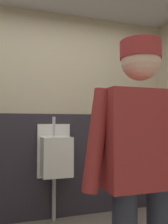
% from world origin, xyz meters
% --- Properties ---
extents(wall_back, '(3.99, 0.12, 2.57)m').
position_xyz_m(wall_back, '(0.00, 1.59, 1.28)').
color(wall_back, beige).
rests_on(wall_back, ground_plane).
extents(wainscot_band_back, '(3.39, 0.03, 1.28)m').
position_xyz_m(wainscot_band_back, '(0.00, 1.52, 0.64)').
color(wainscot_band_back, '#2D2833').
rests_on(wainscot_band_back, ground_plane).
extents(urinal_solo, '(0.40, 0.34, 1.24)m').
position_xyz_m(urinal_solo, '(0.12, 1.37, 0.78)').
color(urinal_solo, white).
rests_on(urinal_solo, ground_plane).
extents(person, '(0.68, 0.60, 1.63)m').
position_xyz_m(person, '(0.29, -0.24, 0.97)').
color(person, '#2D3342').
rests_on(person, ground_plane).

